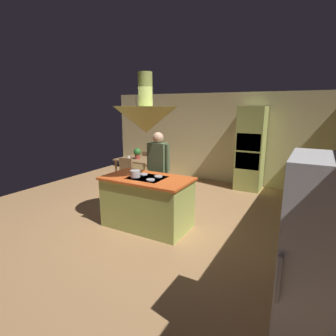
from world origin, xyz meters
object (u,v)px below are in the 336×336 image
object	(u,v)px
oven_tower	(250,149)
potted_plant_on_table	(137,153)
refrigerator	(330,276)
person_at_island	(158,167)
chair_facing_island	(124,172)
kitchen_island	(147,202)
chair_by_back_wall	(150,163)
cooking_pot_on_cooktop	(135,174)
canister_tea	(330,186)
canister_sugar	(330,190)
canister_flour	(331,194)
dining_table	(138,162)
microwave_on_counter	(329,171)
cup_on_table	(129,158)

from	to	relation	value
oven_tower	potted_plant_on_table	size ratio (longest dim) A/B	7.28
refrigerator	person_at_island	size ratio (longest dim) A/B	1.10
chair_facing_island	kitchen_island	bearing A→B (deg)	-40.69
chair_by_back_wall	cooking_pot_on_cooktop	size ratio (longest dim) A/B	4.83
kitchen_island	chair_facing_island	size ratio (longest dim) A/B	1.84
chair_by_back_wall	canister_tea	world-z (taller)	canister_tea
potted_plant_on_table	canister_sugar	world-z (taller)	canister_sugar
oven_tower	refrigerator	world-z (taller)	oven_tower
canister_flour	canister_tea	bearing A→B (deg)	90.00
chair_by_back_wall	canister_flour	bearing A→B (deg)	151.17
dining_table	chair_facing_island	distance (m)	0.66
chair_by_back_wall	canister_flour	size ratio (longest dim) A/B	5.42
kitchen_island	refrigerator	distance (m)	3.31
kitchen_island	canister_sugar	world-z (taller)	canister_sugar
chair_by_back_wall	microwave_on_counter	bearing A→B (deg)	164.42
person_at_island	canister_sugar	bearing A→B (deg)	-5.66
refrigerator	cup_on_table	distance (m)	5.88
canister_flour	canister_tea	xyz separation A→B (m)	(0.00, 0.36, 0.02)
microwave_on_counter	cooking_pot_on_cooktop	world-z (taller)	microwave_on_counter
refrigerator	chair_by_back_wall	size ratio (longest dim) A/B	2.11
kitchen_island	cup_on_table	size ratio (longest dim) A/B	17.77
oven_tower	potted_plant_on_table	distance (m)	3.03
dining_table	person_at_island	xyz separation A→B (m)	(1.50, -1.38, 0.31)
oven_tower	canister_sugar	world-z (taller)	oven_tower
kitchen_island	chair_facing_island	xyz separation A→B (m)	(-1.70, 1.46, 0.03)
refrigerator	potted_plant_on_table	distance (m)	5.86
canister_flour	person_at_island	bearing A→B (deg)	171.00
dining_table	oven_tower	bearing A→B (deg)	22.21
oven_tower	person_at_island	size ratio (longest dim) A/B	1.30
cup_on_table	chair_by_back_wall	bearing A→B (deg)	79.79
oven_tower	canister_sugar	bearing A→B (deg)	-58.36
cup_on_table	canister_sugar	distance (m)	4.92
canister_tea	person_at_island	bearing A→B (deg)	177.72
person_at_island	potted_plant_on_table	distance (m)	2.01
refrigerator	person_at_island	xyz separation A→B (m)	(-2.99, 2.42, 0.04)
cup_on_table	canister_tea	distance (m)	4.87
person_at_island	chair_facing_island	xyz separation A→B (m)	(-1.50, 0.74, -0.46)
canister_sugar	chair_facing_island	bearing A→B (deg)	167.07
cup_on_table	potted_plant_on_table	bearing A→B (deg)	45.93
chair_by_back_wall	person_at_island	bearing A→B (deg)	126.70
chair_facing_island	canister_sugar	world-z (taller)	canister_sugar
refrigerator	canister_tea	bearing A→B (deg)	89.00
oven_tower	chair_facing_island	distance (m)	3.37
oven_tower	canister_sugar	xyz separation A→B (m)	(1.74, -2.82, -0.07)
oven_tower	dining_table	bearing A→B (deg)	-157.79
oven_tower	cooking_pot_on_cooktop	size ratio (longest dim) A/B	12.13
refrigerator	kitchen_island	bearing A→B (deg)	148.73
cup_on_table	canister_sugar	xyz separation A→B (m)	(4.69, -1.47, 0.22)
kitchen_island	cooking_pot_on_cooktop	xyz separation A→B (m)	(-0.16, -0.13, 0.54)
canister_sugar	chair_by_back_wall	bearing A→B (deg)	152.94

